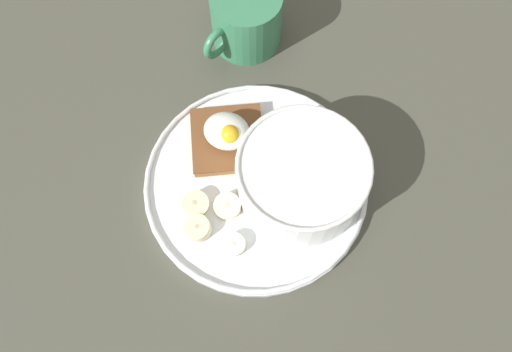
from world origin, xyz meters
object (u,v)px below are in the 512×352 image
at_px(oatmeal_bowl, 302,176).
at_px(banana_slice_front, 232,244).
at_px(banana_slice_back, 197,228).
at_px(banana_slice_right, 227,206).
at_px(toast_slice, 228,140).
at_px(poached_egg, 227,132).
at_px(coffee_mug, 246,19).
at_px(banana_slice_left, 195,204).

height_order(oatmeal_bowl, banana_slice_front, oatmeal_bowl).
relative_size(banana_slice_back, banana_slice_right, 1.26).
distance_m(toast_slice, poached_egg, 0.02).
bearing_deg(oatmeal_bowl, poached_egg, -16.34).
bearing_deg(toast_slice, poached_egg, 134.56).
bearing_deg(banana_slice_right, coffee_mug, -76.88).
distance_m(poached_egg, banana_slice_front, 0.13).
xyz_separation_m(banana_slice_left, banana_slice_right, (-0.04, -0.01, -0.00)).
bearing_deg(banana_slice_front, coffee_mug, -74.91).
distance_m(oatmeal_bowl, banana_slice_front, 0.11).
relative_size(toast_slice, banana_slice_front, 3.23).
relative_size(toast_slice, coffee_mug, 0.95).
distance_m(toast_slice, banana_slice_right, 0.09).
bearing_deg(coffee_mug, oatmeal_bowl, 123.91).
bearing_deg(coffee_mug, banana_slice_right, 103.12).
bearing_deg(banana_slice_back, oatmeal_bowl, -138.43).
height_order(banana_slice_front, banana_slice_back, banana_slice_back).
relative_size(oatmeal_bowl, banana_slice_left, 4.07).
distance_m(banana_slice_front, banana_slice_left, 0.06).
xyz_separation_m(oatmeal_bowl, banana_slice_back, (0.10, 0.09, -0.03)).
bearing_deg(oatmeal_bowl, banana_slice_left, 28.77).
relative_size(banana_slice_front, banana_slice_left, 0.97).
xyz_separation_m(banana_slice_back, banana_slice_right, (-0.02, -0.04, -0.00)).
height_order(poached_egg, banana_slice_left, poached_egg).
bearing_deg(poached_egg, toast_slice, -45.44).
relative_size(poached_egg, banana_slice_right, 2.07).
height_order(oatmeal_bowl, coffee_mug, same).
distance_m(poached_egg, banana_slice_left, 0.09).
height_order(oatmeal_bowl, toast_slice, oatmeal_bowl).
height_order(toast_slice, banana_slice_left, banana_slice_left).
relative_size(toast_slice, banana_slice_left, 3.12).
bearing_deg(poached_egg, oatmeal_bowl, 163.66).
xyz_separation_m(oatmeal_bowl, coffee_mug, (0.13, -0.19, -0.00)).
bearing_deg(oatmeal_bowl, coffee_mug, -56.09).
xyz_separation_m(banana_slice_left, banana_slice_back, (-0.01, 0.03, -0.00)).
height_order(oatmeal_bowl, banana_slice_right, oatmeal_bowl).
relative_size(oatmeal_bowl, coffee_mug, 1.24).
height_order(toast_slice, poached_egg, poached_egg).
height_order(banana_slice_left, banana_slice_back, same).
relative_size(poached_egg, banana_slice_back, 1.64).
height_order(banana_slice_front, coffee_mug, coffee_mug).
distance_m(banana_slice_front, banana_slice_right, 0.05).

